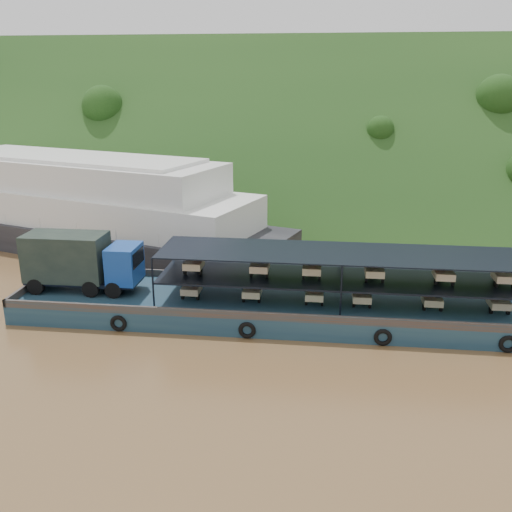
# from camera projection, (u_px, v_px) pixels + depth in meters

# --- Properties ---
(ground) EXTENTS (160.00, 160.00, 0.00)m
(ground) POSITION_uv_depth(u_px,v_px,m) (281.00, 317.00, 37.29)
(ground) COLOR brown
(ground) RESTS_ON ground
(hillside) EXTENTS (140.00, 39.60, 39.60)m
(hillside) POSITION_uv_depth(u_px,v_px,m) (304.00, 202.00, 71.35)
(hillside) COLOR #1A3B15
(hillside) RESTS_ON ground
(cargo_barge) EXTENTS (35.00, 7.18, 5.10)m
(cargo_barge) POSITION_uv_depth(u_px,v_px,m) (257.00, 297.00, 37.25)
(cargo_barge) COLOR #132C43
(cargo_barge) RESTS_ON ground
(passenger_ferry) EXTENTS (41.90, 22.54, 8.25)m
(passenger_ferry) POSITION_uv_depth(u_px,v_px,m) (77.00, 206.00, 52.72)
(passenger_ferry) COLOR black
(passenger_ferry) RESTS_ON ground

